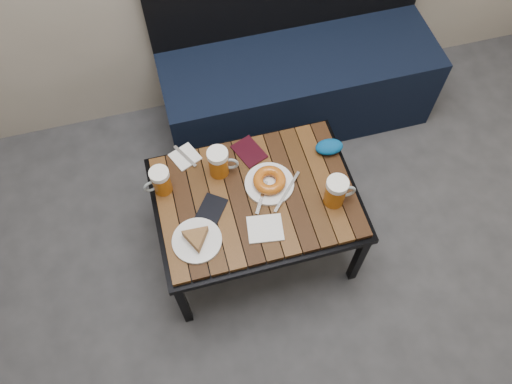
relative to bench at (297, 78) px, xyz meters
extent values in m
cube|color=black|center=(0.00, -0.02, -0.05)|extent=(1.40, 0.50, 0.45)
cube|color=black|center=(-0.81, -1.02, -0.06)|extent=(0.03, 0.03, 0.42)
cube|color=black|center=(-0.03, -1.02, -0.06)|extent=(0.04, 0.03, 0.42)
cube|color=black|center=(-0.81, -0.46, -0.06)|extent=(0.03, 0.04, 0.42)
cube|color=black|center=(-0.03, -0.46, -0.06)|extent=(0.04, 0.04, 0.42)
cube|color=black|center=(-0.42, -0.74, 0.16)|extent=(0.84, 0.62, 0.03)
cube|color=#3A240D|center=(-0.42, -0.74, 0.19)|extent=(0.80, 0.58, 0.02)
cylinder|color=#A8540D|center=(-0.78, -0.61, 0.25)|extent=(0.09, 0.09, 0.10)
cylinder|color=white|center=(-0.78, -0.61, 0.32)|extent=(0.08, 0.08, 0.02)
torus|color=#8C999E|center=(-0.82, -0.62, 0.25)|extent=(0.07, 0.02, 0.06)
cylinder|color=#A8540D|center=(-0.54, -0.59, 0.26)|extent=(0.10, 0.10, 0.11)
cylinder|color=white|center=(-0.54, -0.59, 0.33)|extent=(0.09, 0.09, 0.03)
torus|color=#8C999E|center=(-0.49, -0.60, 0.26)|extent=(0.07, 0.03, 0.07)
cylinder|color=#A8540D|center=(-0.12, -0.84, 0.26)|extent=(0.09, 0.09, 0.12)
cylinder|color=white|center=(-0.12, -0.84, 0.33)|extent=(0.09, 0.09, 0.03)
torus|color=#8C999E|center=(-0.07, -0.85, 0.26)|extent=(0.07, 0.02, 0.07)
cylinder|color=white|center=(-0.69, -0.88, 0.21)|extent=(0.19, 0.19, 0.01)
cylinder|color=white|center=(-0.35, -0.70, 0.21)|extent=(0.20, 0.20, 0.01)
torus|color=#963F0D|center=(-0.35, -0.70, 0.23)|extent=(0.14, 0.14, 0.04)
cube|color=#A5A8AD|center=(-0.29, -0.76, 0.22)|extent=(0.16, 0.16, 0.00)
cube|color=#A5A8AD|center=(-0.40, -0.76, 0.22)|extent=(0.09, 0.14, 0.00)
cube|color=white|center=(-0.66, -0.48, 0.20)|extent=(0.14, 0.14, 0.01)
cube|color=#A5A8AD|center=(-0.66, -0.48, 0.21)|extent=(0.08, 0.13, 0.00)
cube|color=white|center=(-0.42, -0.90, 0.20)|extent=(0.15, 0.14, 0.01)
cube|color=black|center=(-0.61, -0.76, 0.20)|extent=(0.15, 0.16, 0.01)
cube|color=black|center=(-0.39, -0.52, 0.20)|extent=(0.15, 0.17, 0.01)
ellipsoid|color=navy|center=(-0.06, -0.60, 0.23)|extent=(0.13, 0.09, 0.05)
camera|label=1|loc=(-0.68, -1.71, 1.98)|focal=35.00mm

